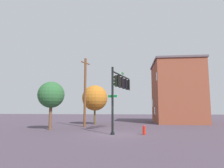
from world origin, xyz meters
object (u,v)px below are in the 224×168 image
at_px(utility_pole, 85,91).
at_px(tree_near, 51,95).
at_px(fire_hydrant, 144,130).
at_px(tree_mid, 95,98).
at_px(signal_pole_assembly, 120,86).
at_px(brick_building, 176,92).

bearing_deg(utility_pole, tree_near, 139.58).
bearing_deg(utility_pole, fire_hydrant, -133.09).
distance_m(utility_pole, tree_near, 4.67).
bearing_deg(tree_mid, utility_pole, 172.26).
bearing_deg(signal_pole_assembly, fire_hydrant, -130.76).
xyz_separation_m(utility_pole, brick_building, (8.74, -13.33, 0.50)).
distance_m(signal_pole_assembly, utility_pole, 6.67).
relative_size(utility_pole, tree_near, 1.66).
bearing_deg(signal_pole_assembly, tree_mid, 26.40).
relative_size(fire_hydrant, brick_building, 0.08).
distance_m(utility_pole, fire_hydrant, 10.44).
height_order(signal_pole_assembly, tree_mid, signal_pole_assembly).
bearing_deg(fire_hydrant, tree_mid, 31.69).
xyz_separation_m(utility_pole, tree_mid, (3.93, -0.53, -0.67)).
xyz_separation_m(tree_near, tree_mid, (7.45, -3.53, 0.04)).
distance_m(utility_pole, tree_mid, 4.03).
bearing_deg(brick_building, utility_pole, 123.25).
relative_size(fire_hydrant, tree_mid, 0.15).
bearing_deg(tree_near, tree_mid, -25.34).
xyz_separation_m(signal_pole_assembly, fire_hydrant, (-1.91, -2.22, -4.14)).
height_order(utility_pole, tree_mid, utility_pole).
relative_size(signal_pole_assembly, tree_mid, 1.08).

